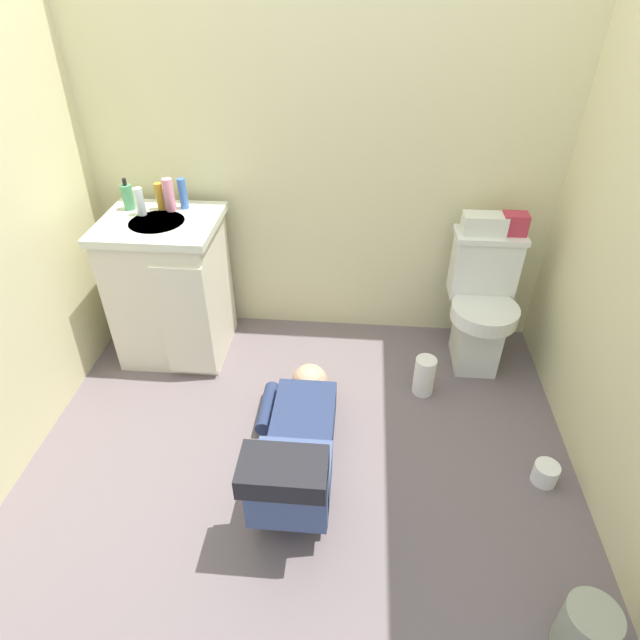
{
  "coord_description": "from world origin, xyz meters",
  "views": [
    {
      "loc": [
        0.23,
        -1.63,
        1.96
      ],
      "look_at": [
        0.05,
        0.45,
        0.45
      ],
      "focal_mm": 29.38,
      "sensor_mm": 36.0,
      "label": 1
    }
  ],
  "objects_px": {
    "tissue_box": "(484,224)",
    "paper_towel_roll": "(424,376)",
    "person_plumber": "(295,447)",
    "bottle_clear": "(140,202)",
    "toiletry_bag": "(515,224)",
    "soap_dispenser": "(128,197)",
    "faucet": "(165,200)",
    "bottle_amber": "(160,196)",
    "vanity_cabinet": "(171,288)",
    "bottle_blue": "(183,194)",
    "trash_can": "(586,630)",
    "toilet": "(481,304)",
    "bottle_pink": "(169,195)",
    "toilet_paper_roll": "(545,473)"
  },
  "relations": [
    {
      "from": "trash_can",
      "to": "bottle_clear",
      "type": "bearing_deg",
      "value": 141.38
    },
    {
      "from": "soap_dispenser",
      "to": "bottle_amber",
      "type": "distance_m",
      "value": 0.17
    },
    {
      "from": "toiletry_bag",
      "to": "paper_towel_roll",
      "type": "distance_m",
      "value": 0.9
    },
    {
      "from": "tissue_box",
      "to": "paper_towel_roll",
      "type": "xyz_separation_m",
      "value": [
        -0.26,
        -0.41,
        -0.69
      ]
    },
    {
      "from": "soap_dispenser",
      "to": "bottle_clear",
      "type": "bearing_deg",
      "value": -35.67
    },
    {
      "from": "vanity_cabinet",
      "to": "faucet",
      "type": "xyz_separation_m",
      "value": [
        -0.0,
        0.15,
        0.45
      ]
    },
    {
      "from": "vanity_cabinet",
      "to": "bottle_blue",
      "type": "relative_size",
      "value": 5.12
    },
    {
      "from": "vanity_cabinet",
      "to": "bottle_pink",
      "type": "xyz_separation_m",
      "value": [
        0.03,
        0.13,
        0.49
      ]
    },
    {
      "from": "vanity_cabinet",
      "to": "toiletry_bag",
      "type": "xyz_separation_m",
      "value": [
        1.8,
        0.15,
        0.39
      ]
    },
    {
      "from": "person_plumber",
      "to": "bottle_blue",
      "type": "xyz_separation_m",
      "value": [
        -0.7,
        1.02,
        0.72
      ]
    },
    {
      "from": "person_plumber",
      "to": "bottle_clear",
      "type": "relative_size",
      "value": 7.49
    },
    {
      "from": "toilet_paper_roll",
      "to": "trash_can",
      "type": "bearing_deg",
      "value": -95.0
    },
    {
      "from": "tissue_box",
      "to": "toilet_paper_roll",
      "type": "height_order",
      "value": "tissue_box"
    },
    {
      "from": "toilet",
      "to": "bottle_blue",
      "type": "distance_m",
      "value": 1.69
    },
    {
      "from": "toilet",
      "to": "trash_can",
      "type": "distance_m",
      "value": 1.57
    },
    {
      "from": "toiletry_bag",
      "to": "soap_dispenser",
      "type": "relative_size",
      "value": 0.75
    },
    {
      "from": "person_plumber",
      "to": "bottle_clear",
      "type": "xyz_separation_m",
      "value": [
        -0.89,
        0.92,
        0.71
      ]
    },
    {
      "from": "faucet",
      "to": "vanity_cabinet",
      "type": "bearing_deg",
      "value": -88.69
    },
    {
      "from": "tissue_box",
      "to": "bottle_clear",
      "type": "distance_m",
      "value": 1.76
    },
    {
      "from": "tissue_box",
      "to": "paper_towel_roll",
      "type": "distance_m",
      "value": 0.84
    },
    {
      "from": "tissue_box",
      "to": "faucet",
      "type": "bearing_deg",
      "value": -179.97
    },
    {
      "from": "toilet",
      "to": "paper_towel_roll",
      "type": "distance_m",
      "value": 0.51
    },
    {
      "from": "bottle_clear",
      "to": "paper_towel_roll",
      "type": "distance_m",
      "value": 1.72
    },
    {
      "from": "tissue_box",
      "to": "soap_dispenser",
      "type": "xyz_separation_m",
      "value": [
        -1.84,
        -0.02,
        0.09
      ]
    },
    {
      "from": "faucet",
      "to": "bottle_blue",
      "type": "bearing_deg",
      "value": 9.23
    },
    {
      "from": "tissue_box",
      "to": "bottle_blue",
      "type": "bearing_deg",
      "value": 179.46
    },
    {
      "from": "person_plumber",
      "to": "toilet_paper_roll",
      "type": "bearing_deg",
      "value": 2.8
    },
    {
      "from": "person_plumber",
      "to": "bottle_blue",
      "type": "bearing_deg",
      "value": 124.41
    },
    {
      "from": "toiletry_bag",
      "to": "paper_towel_roll",
      "type": "xyz_separation_m",
      "value": [
        -0.41,
        -0.41,
        -0.69
      ]
    },
    {
      "from": "bottle_amber",
      "to": "bottle_clear",
      "type": "bearing_deg",
      "value": -136.04
    },
    {
      "from": "faucet",
      "to": "bottle_amber",
      "type": "relative_size",
      "value": 0.71
    },
    {
      "from": "person_plumber",
      "to": "bottle_amber",
      "type": "height_order",
      "value": "bottle_amber"
    },
    {
      "from": "bottle_clear",
      "to": "paper_towel_roll",
      "type": "height_order",
      "value": "bottle_clear"
    },
    {
      "from": "tissue_box",
      "to": "bottle_pink",
      "type": "relative_size",
      "value": 1.29
    },
    {
      "from": "bottle_pink",
      "to": "paper_towel_roll",
      "type": "distance_m",
      "value": 1.63
    },
    {
      "from": "toilet",
      "to": "bottle_clear",
      "type": "height_order",
      "value": "bottle_clear"
    },
    {
      "from": "bottle_blue",
      "to": "paper_towel_roll",
      "type": "bearing_deg",
      "value": -18.04
    },
    {
      "from": "toiletry_bag",
      "to": "paper_towel_roll",
      "type": "bearing_deg",
      "value": -134.65
    },
    {
      "from": "toilet",
      "to": "soap_dispenser",
      "type": "height_order",
      "value": "soap_dispenser"
    },
    {
      "from": "person_plumber",
      "to": "bottle_amber",
      "type": "distance_m",
      "value": 1.47
    },
    {
      "from": "person_plumber",
      "to": "vanity_cabinet",
      "type": "bearing_deg",
      "value": 132.67
    },
    {
      "from": "person_plumber",
      "to": "toiletry_bag",
      "type": "relative_size",
      "value": 8.59
    },
    {
      "from": "bottle_blue",
      "to": "trash_can",
      "type": "distance_m",
      "value": 2.52
    },
    {
      "from": "faucet",
      "to": "paper_towel_roll",
      "type": "xyz_separation_m",
      "value": [
        1.4,
        -0.41,
        -0.76
      ]
    },
    {
      "from": "bottle_pink",
      "to": "toilet",
      "type": "bearing_deg",
      "value": -2.48
    },
    {
      "from": "faucet",
      "to": "paper_towel_roll",
      "type": "relative_size",
      "value": 0.45
    },
    {
      "from": "toiletry_bag",
      "to": "bottle_amber",
      "type": "height_order",
      "value": "bottle_amber"
    },
    {
      "from": "toiletry_bag",
      "to": "bottle_blue",
      "type": "height_order",
      "value": "bottle_blue"
    },
    {
      "from": "toilet",
      "to": "paper_towel_roll",
      "type": "height_order",
      "value": "toilet"
    },
    {
      "from": "tissue_box",
      "to": "bottle_amber",
      "type": "relative_size",
      "value": 1.57
    }
  ]
}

